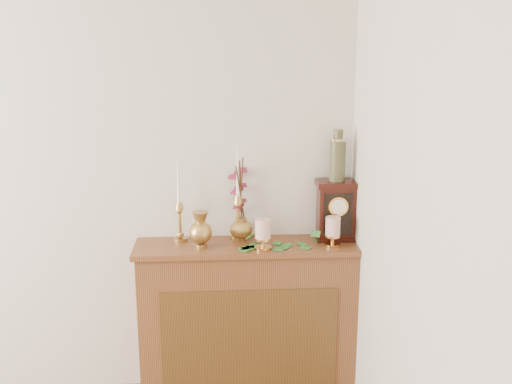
{
  "coord_description": "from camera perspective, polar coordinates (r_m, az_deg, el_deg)",
  "views": [
    {
      "loc": [
        1.25,
        -1.02,
        2.0
      ],
      "look_at": [
        1.44,
        2.05,
        1.24
      ],
      "focal_mm": 42.0,
      "sensor_mm": 36.0,
      "label": 1
    }
  ],
  "objects": [
    {
      "name": "pillar_candle_left",
      "position": [
        3.19,
        0.66,
        -3.89
      ],
      "size": [
        0.09,
        0.09,
        0.18
      ],
      "rotation": [
        0.0,
        0.0,
        0.3
      ],
      "color": "#D18F49",
      "rests_on": "console_shelf"
    },
    {
      "name": "console_shelf",
      "position": [
        3.49,
        -0.79,
        -12.62
      ],
      "size": [
        1.24,
        0.34,
        0.93
      ],
      "color": "brown",
      "rests_on": "ground"
    },
    {
      "name": "candlestick_left",
      "position": [
        3.33,
        -7.3,
        -2.22
      ],
      "size": [
        0.08,
        0.08,
        0.46
      ],
      "rotation": [
        0.0,
        0.0,
        0.1
      ],
      "color": "tan",
      "rests_on": "console_shelf"
    },
    {
      "name": "ivy_garland",
      "position": [
        3.25,
        2.09,
        -5.06
      ],
      "size": [
        0.53,
        0.22,
        0.09
      ],
      "rotation": [
        0.0,
        0.0,
        -0.28
      ],
      "color": "#2E722B",
      "rests_on": "console_shelf"
    },
    {
      "name": "bud_vase",
      "position": [
        3.23,
        -5.3,
        -3.62
      ],
      "size": [
        0.12,
        0.12,
        0.2
      ],
      "rotation": [
        0.0,
        0.0,
        0.27
      ],
      "color": "tan",
      "rests_on": "console_shelf"
    },
    {
      "name": "ginger_jar",
      "position": [
        3.34,
        -1.58,
        -0.88
      ],
      "size": [
        0.19,
        0.21,
        0.48
      ],
      "rotation": [
        0.0,
        0.0,
        -0.28
      ],
      "color": "tan",
      "rests_on": "console_shelf"
    },
    {
      "name": "mantel_clock",
      "position": [
        3.37,
        7.61,
        -1.77
      ],
      "size": [
        0.23,
        0.16,
        0.34
      ],
      "rotation": [
        0.0,
        0.0,
        -0.02
      ],
      "color": "black",
      "rests_on": "console_shelf"
    },
    {
      "name": "pillar_candle_right",
      "position": [
        3.27,
        7.33,
        -3.61
      ],
      "size": [
        0.09,
        0.09,
        0.17
      ],
      "rotation": [
        0.0,
        0.0,
        0.34
      ],
      "color": "#D18F49",
      "rests_on": "console_shelf"
    },
    {
      "name": "ceramic_vase",
      "position": [
        3.3,
        7.77,
        3.24
      ],
      "size": [
        0.09,
        0.09,
        0.28
      ],
      "rotation": [
        0.0,
        0.0,
        -0.02
      ],
      "color": "#183025",
      "rests_on": "mantel_clock"
    },
    {
      "name": "candlestick_center",
      "position": [
        3.33,
        -1.71,
        -1.71
      ],
      "size": [
        0.09,
        0.09,
        0.52
      ],
      "rotation": [
        0.0,
        0.0,
        0.37
      ],
      "color": "tan",
      "rests_on": "console_shelf"
    }
  ]
}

